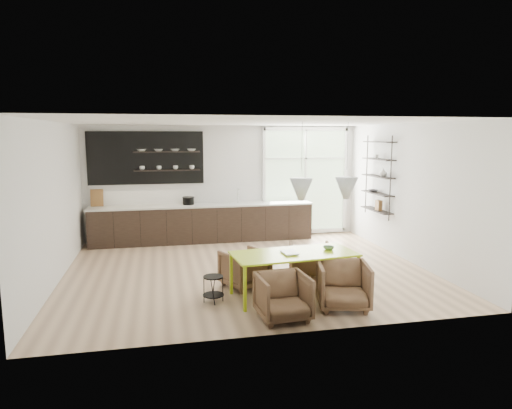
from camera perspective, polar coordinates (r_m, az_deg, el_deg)
name	(u,v)px	position (r m, az deg, el deg)	size (l,w,h in m)	color
room	(263,190)	(10.04, 0.90, 1.83)	(7.02, 6.01, 2.91)	#D4B08C
kitchen_run	(200,218)	(11.53, -7.07, -1.67)	(5.54, 0.69, 2.75)	black
right_shelving	(378,179)	(11.04, 15.04, 3.15)	(0.26, 1.22, 1.90)	black
dining_table	(294,256)	(7.58, 4.78, -6.41)	(2.11, 1.11, 0.74)	#B9DE16
armchair_back_left	(245,268)	(8.12, -1.43, -7.98)	(0.70, 0.72, 0.66)	brown
armchair_back_right	(310,262)	(8.52, 6.79, -7.13)	(0.74, 0.76, 0.69)	brown
armchair_front_left	(283,297)	(6.76, 3.41, -11.43)	(0.72, 0.74, 0.67)	brown
armchair_front_right	(343,285)	(7.28, 10.84, -9.89)	(0.77, 0.79, 0.72)	brown
wire_stool	(213,285)	(7.43, -5.36, -10.04)	(0.34, 0.34, 0.43)	black
table_book	(283,253)	(7.47, 3.38, -6.11)	(0.23, 0.32, 0.03)	white
table_bowl	(329,248)	(7.83, 9.06, -5.39)	(0.19, 0.19, 0.06)	#5E8655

